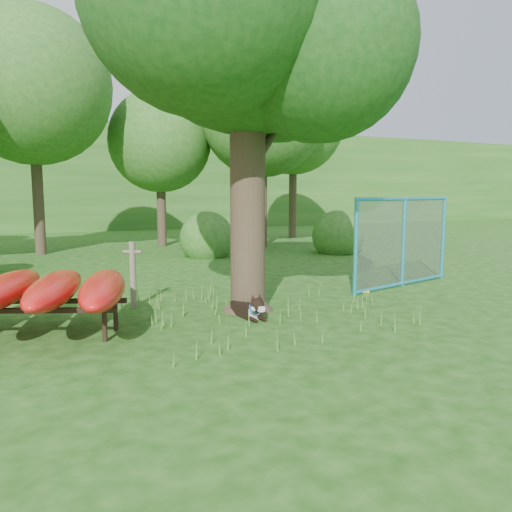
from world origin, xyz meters
name	(u,v)px	position (x,y,z in m)	size (l,w,h in m)	color
ground	(277,330)	(0.00, 0.00, 0.00)	(80.00, 80.00, 0.00)	#17450D
oak_tree	(244,9)	(0.08, 1.43, 5.15)	(5.66, 5.41, 7.72)	#35291D
wooden_post	(133,273)	(-1.70, 2.45, 0.64)	(0.33, 0.19, 1.22)	#63594A
kayak_rack	(30,289)	(-3.41, 1.22, 0.70)	(3.26, 3.53, 0.91)	black
husky_dog	(249,309)	(-0.08, 0.87, 0.16)	(0.31, 1.03, 0.46)	black
fence_section	(404,242)	(4.26, 2.09, 1.01)	(3.35, 0.98, 3.35)	#289CBC
wildflower_clump	(367,293)	(2.40, 0.95, 0.20)	(0.11, 0.11, 0.25)	#4F8A2D
bg_tree_b	(32,86)	(-3.00, 12.00, 5.61)	(5.20, 5.20, 8.22)	#35291D
bg_tree_c	(160,141)	(1.50, 13.00, 4.11)	(4.00, 4.00, 6.12)	#35291D
bg_tree_d	(263,114)	(5.00, 11.00, 5.08)	(4.80, 4.80, 7.50)	#35291D
bg_tree_e	(293,125)	(8.00, 14.00, 5.23)	(4.60, 4.60, 7.55)	#35291D
shrub_right	(337,253)	(6.50, 8.00, 0.00)	(1.80, 1.80, 1.80)	#295F1E
shrub_mid	(207,256)	(2.00, 9.00, 0.00)	(1.80, 1.80, 1.80)	#295F1E
wooded_hillside	(81,179)	(0.00, 28.00, 3.00)	(80.00, 12.00, 6.00)	#295F1E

